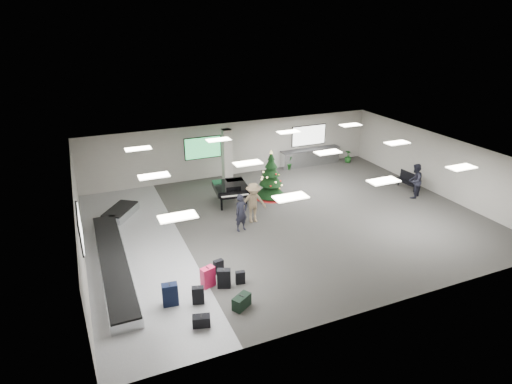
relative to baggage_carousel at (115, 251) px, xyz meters
name	(u,v)px	position (x,y,z in m)	size (l,w,h in m)	color
ground	(287,221)	(7.84, 0.08, -0.21)	(18.00, 18.00, 0.00)	#34322F
room_envelope	(275,171)	(7.46, 0.75, 2.12)	(18.02, 14.02, 3.21)	#A09992
baggage_carousel	(115,251)	(0.00, 0.00, 0.00)	(2.28, 9.71, 0.43)	silver
service_counter	(310,157)	(12.84, 6.73, 0.33)	(4.05, 0.65, 1.08)	silver
suitcase_0	(198,295)	(2.24, -4.32, 0.10)	(0.45, 0.33, 0.65)	black
suitcase_1	(224,278)	(3.34, -3.80, 0.15)	(0.53, 0.41, 0.75)	black
pink_suitcase	(208,277)	(2.83, -3.53, 0.17)	(0.56, 0.43, 0.80)	#CE1A47
suitcase_3	(219,266)	(3.45, -2.84, 0.06)	(0.39, 0.26, 0.56)	black
navy_suitcase	(170,295)	(1.36, -4.04, 0.19)	(0.55, 0.36, 0.83)	black
green_duffel	(242,302)	(3.50, -5.11, 0.01)	(0.75, 0.64, 0.47)	black
suitcase_7	(240,277)	(3.95, -3.81, 0.03)	(0.37, 0.23, 0.51)	black
black_duffel	(201,321)	(2.01, -5.47, -0.03)	(0.62, 0.44, 0.38)	black
christmas_tree	(271,181)	(8.32, 3.01, 0.67)	(1.81, 1.81, 2.59)	maroon
grand_piano	(231,188)	(6.07, 2.99, 0.63)	(1.86, 2.26, 1.19)	black
bench	(408,180)	(15.89, 1.09, 0.30)	(0.59, 1.47, 0.91)	black
traveler_a	(241,213)	(5.49, 0.04, 0.65)	(0.63, 0.41, 1.73)	black
traveler_b	(253,203)	(6.33, 0.63, 0.75)	(1.24, 0.72, 1.93)	#867053
traveler_bench	(415,181)	(15.27, -0.03, 0.72)	(0.91, 0.71, 1.86)	black
potted_plant_left	(289,163)	(11.24, 6.55, 0.22)	(0.48, 0.39, 0.87)	#154318
potted_plant_right	(348,156)	(15.42, 6.23, 0.20)	(0.47, 0.47, 0.83)	#154318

